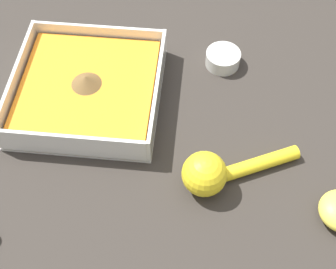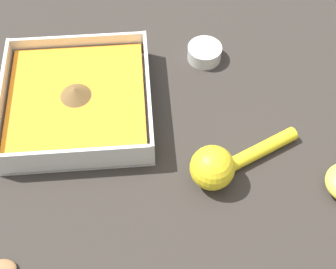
{
  "view_description": "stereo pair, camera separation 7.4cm",
  "coord_description": "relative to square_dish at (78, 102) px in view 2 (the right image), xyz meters",
  "views": [
    {
      "loc": [
        -0.5,
        -0.16,
        0.64
      ],
      "look_at": [
        -0.08,
        -0.12,
        0.03
      ],
      "focal_mm": 50.0,
      "sensor_mm": 36.0,
      "label": 1
    },
    {
      "loc": [
        -0.5,
        -0.08,
        0.64
      ],
      "look_at": [
        -0.08,
        -0.12,
        0.03
      ],
      "focal_mm": 50.0,
      "sensor_mm": 36.0,
      "label": 2
    }
  ],
  "objects": [
    {
      "name": "ground_plane",
      "position": [
        0.0,
        -0.03,
        -0.02
      ],
      "size": [
        4.0,
        4.0,
        0.0
      ],
      "primitive_type": "plane",
      "color": "#332D28"
    },
    {
      "name": "square_dish",
      "position": [
        0.0,
        0.0,
        0.0
      ],
      "size": [
        0.25,
        0.25,
        0.06
      ],
      "color": "silver",
      "rests_on": "ground_plane"
    },
    {
      "name": "spice_bowl",
      "position": [
        0.1,
        -0.23,
        -0.01
      ],
      "size": [
        0.06,
        0.06,
        0.03
      ],
      "color": "silver",
      "rests_on": "ground_plane"
    },
    {
      "name": "lemon_squeezer",
      "position": [
        -0.15,
        -0.22,
        0.01
      ],
      "size": [
        0.11,
        0.18,
        0.07
      ],
      "rotation": [
        0.0,
        0.0,
        2.01
      ],
      "color": "yellow",
      "rests_on": "ground_plane"
    }
  ]
}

